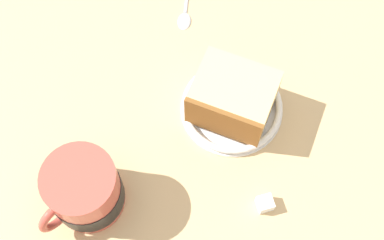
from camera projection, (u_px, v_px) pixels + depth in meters
ground_plane at (178, 125)px, 72.33cm from camera, size 136.53×136.53×3.62cm
small_plate at (231, 107)px, 70.62cm from camera, size 13.84×13.84×1.52cm
cake_slice at (232, 98)px, 67.48cm from camera, size 12.76×11.96×6.87cm
tea_mug at (83, 191)px, 62.37cm from camera, size 9.78×9.44×9.01cm
teaspoon at (185, 6)px, 77.85cm from camera, size 3.44×13.92×0.80cm
sugar_cube at (264, 203)px, 65.02cm from camera, size 2.24×2.24×1.88cm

